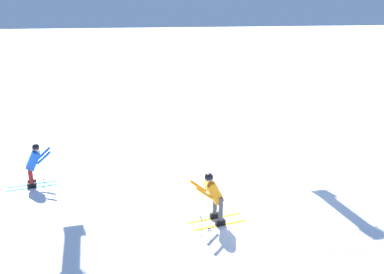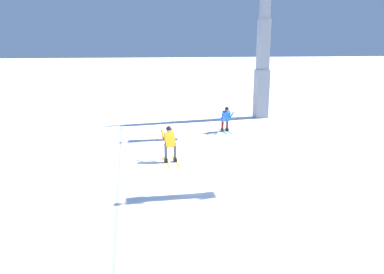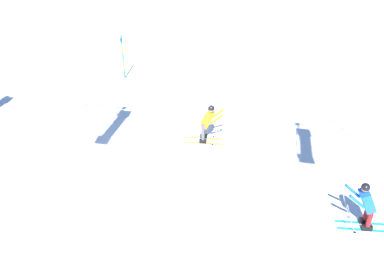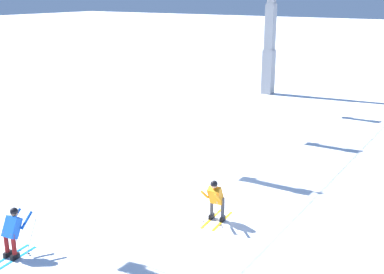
{
  "view_description": "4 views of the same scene",
  "coord_description": "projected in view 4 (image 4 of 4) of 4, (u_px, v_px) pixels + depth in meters",
  "views": [
    {
      "loc": [
        -4.07,
        -10.28,
        5.67
      ],
      "look_at": [
        -1.1,
        1.05,
        1.84
      ],
      "focal_mm": 36.17,
      "sensor_mm": 36.0,
      "label": 1
    },
    {
      "loc": [
        14.54,
        -2.86,
        4.99
      ],
      "look_at": [
        -1.31,
        -0.15,
        0.99
      ],
      "focal_mm": 35.09,
      "sensor_mm": 36.0,
      "label": 2
    },
    {
      "loc": [
        -3.18,
        11.65,
        7.6
      ],
      "look_at": [
        -0.91,
        0.86,
        1.29
      ],
      "focal_mm": 35.76,
      "sensor_mm": 36.0,
      "label": 3
    },
    {
      "loc": [
        -14.1,
        -8.54,
        7.45
      ],
      "look_at": [
        -1.41,
        -0.45,
        2.95
      ],
      "focal_mm": 45.69,
      "sensor_mm": 36.0,
      "label": 4
    }
  ],
  "objects": [
    {
      "name": "ground_plane",
      "position": [
        202.0,
        203.0,
        17.92
      ],
      "size": [
        260.0,
        260.0,
        0.0
      ],
      "primitive_type": "plane",
      "color": "white"
    },
    {
      "name": "skier_distant_downhill",
      "position": [
        13.0,
        229.0,
        14.09
      ],
      "size": [
        1.63,
        0.74,
        1.61
      ],
      "color": "#198CCC",
      "rests_on": "ground_plane"
    },
    {
      "name": "lift_tower_far",
      "position": [
        270.0,
        35.0,
        35.78
      ],
      "size": [
        0.78,
        2.82,
        10.45
      ],
      "color": "gray",
      "rests_on": "ground_plane"
    },
    {
      "name": "skier_carving_main",
      "position": [
        215.0,
        197.0,
        16.18
      ],
      "size": [
        1.66,
        0.74,
        1.67
      ],
      "color": "yellow",
      "rests_on": "ground_plane"
    }
  ]
}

